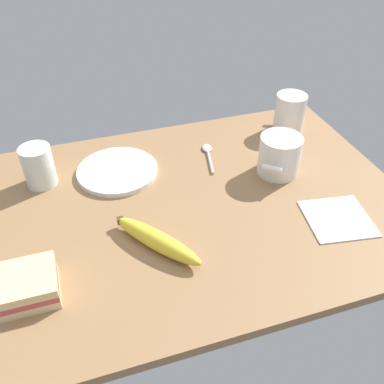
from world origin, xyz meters
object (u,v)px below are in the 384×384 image
(coffee_mug_black, at_px, (290,112))
(glass_of_milk, at_px, (39,168))
(spoon, at_px, (208,153))
(sandwich_main, at_px, (26,286))
(plate_of_food, at_px, (117,171))
(paper_napkin, at_px, (338,219))
(banana, at_px, (157,240))
(coffee_mug_milky, at_px, (280,155))

(coffee_mug_black, xyz_separation_m, glass_of_milk, (0.63, 0.04, -0.01))
(coffee_mug_black, relative_size, spoon, 0.80)
(coffee_mug_black, height_order, sandwich_main, coffee_mug_black)
(plate_of_food, xyz_separation_m, glass_of_milk, (0.16, -0.01, 0.04))
(glass_of_milk, bearing_deg, plate_of_food, 175.15)
(sandwich_main, height_order, paper_napkin, sandwich_main)
(sandwich_main, xyz_separation_m, banana, (-0.23, -0.04, -0.00))
(plate_of_food, height_order, sandwich_main, sandwich_main)
(sandwich_main, bearing_deg, coffee_mug_black, -152.11)
(coffee_mug_black, distance_m, spoon, 0.25)
(coffee_mug_milky, relative_size, banana, 0.63)
(coffee_mug_black, bearing_deg, plate_of_food, 7.07)
(coffee_mug_milky, distance_m, spoon, 0.18)
(plate_of_food, bearing_deg, coffee_mug_black, -172.93)
(glass_of_milk, xyz_separation_m, spoon, (-0.39, 0.01, -0.04))
(coffee_mug_milky, relative_size, glass_of_milk, 1.23)
(banana, relative_size, paper_napkin, 1.43)
(plate_of_food, bearing_deg, paper_napkin, 143.34)
(coffee_mug_black, height_order, coffee_mug_milky, coffee_mug_black)
(spoon, distance_m, paper_napkin, 0.34)
(coffee_mug_black, relative_size, glass_of_milk, 1.09)
(spoon, bearing_deg, glass_of_milk, -0.94)
(coffee_mug_black, height_order, paper_napkin, coffee_mug_black)
(coffee_mug_black, distance_m, sandwich_main, 0.75)
(spoon, bearing_deg, paper_napkin, 119.50)
(sandwich_main, relative_size, glass_of_milk, 1.11)
(banana, relative_size, spoon, 1.45)
(plate_of_food, relative_size, spoon, 1.48)
(coffee_mug_black, bearing_deg, coffee_mug_milky, 55.62)
(banana, height_order, spoon, banana)
(plate_of_food, relative_size, sandwich_main, 1.79)
(plate_of_food, bearing_deg, spoon, -178.02)
(sandwich_main, xyz_separation_m, paper_napkin, (-0.59, -0.00, -0.02))
(plate_of_food, xyz_separation_m, sandwich_main, (0.20, 0.29, 0.02))
(paper_napkin, bearing_deg, glass_of_milk, -28.76)
(glass_of_milk, relative_size, banana, 0.51)
(coffee_mug_milky, bearing_deg, spoon, -42.15)
(coffee_mug_black, xyz_separation_m, coffee_mug_milky, (0.11, 0.16, -0.00))
(plate_of_food, relative_size, coffee_mug_black, 1.83)
(glass_of_milk, height_order, spoon, glass_of_milk)
(plate_of_food, bearing_deg, sandwich_main, 55.47)
(plate_of_food, height_order, coffee_mug_black, coffee_mug_black)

